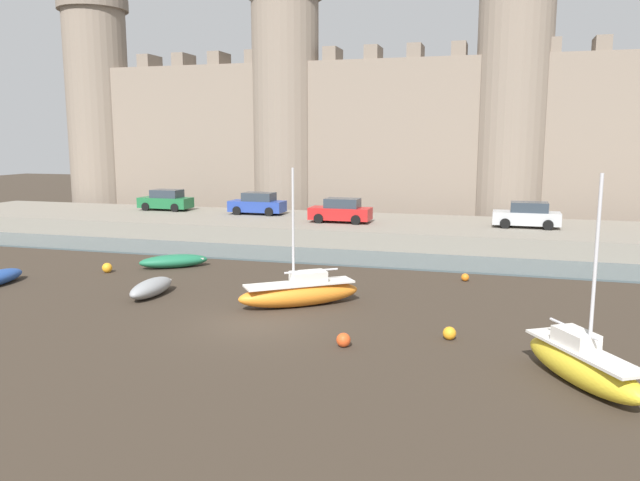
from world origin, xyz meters
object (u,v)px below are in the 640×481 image
(car_quay_centre_east, at_px, (166,200))
(mooring_buoy_mid_mud, at_px, (465,277))
(sailboat_foreground_centre, at_px, (300,292))
(car_quay_centre_west, at_px, (341,211))
(rowboat_near_channel_left, at_px, (151,287))
(car_quay_east, at_px, (527,215))
(mooring_buoy_near_shore, at_px, (449,333))
(mooring_buoy_near_channel, at_px, (107,268))
(sailboat_foreground_right, at_px, (582,364))
(car_quay_west, at_px, (258,204))
(mooring_buoy_off_centre, at_px, (343,340))
(rowboat_near_channel_right, at_px, (174,261))

(car_quay_centre_east, bearing_deg, mooring_buoy_mid_mud, -29.30)
(sailboat_foreground_centre, bearing_deg, car_quay_centre_east, 131.43)
(mooring_buoy_mid_mud, relative_size, car_quay_centre_west, 0.09)
(rowboat_near_channel_left, height_order, car_quay_east, car_quay_east)
(sailboat_foreground_centre, relative_size, rowboat_near_channel_left, 1.88)
(sailboat_foreground_centre, relative_size, mooring_buoy_near_shore, 12.47)
(mooring_buoy_near_channel, relative_size, mooring_buoy_near_shore, 1.11)
(mooring_buoy_mid_mud, bearing_deg, rowboat_near_channel_left, -152.53)
(sailboat_foreground_right, bearing_deg, mooring_buoy_near_shore, 141.66)
(car_quay_centre_west, relative_size, car_quay_east, 1.00)
(car_quay_west, height_order, car_quay_east, same)
(mooring_buoy_off_centre, height_order, car_quay_centre_east, car_quay_centre_east)
(sailboat_foreground_centre, relative_size, rowboat_near_channel_right, 1.60)
(sailboat_foreground_centre, distance_m, car_quay_east, 19.97)
(rowboat_near_channel_left, height_order, sailboat_foreground_right, sailboat_foreground_right)
(sailboat_foreground_right, relative_size, mooring_buoy_mid_mud, 15.80)
(car_quay_centre_west, bearing_deg, sailboat_foreground_right, -60.65)
(mooring_buoy_near_channel, xyz_separation_m, mooring_buoy_near_shore, (17.73, -6.07, -0.03))
(rowboat_near_channel_left, distance_m, car_quay_centre_west, 17.52)
(sailboat_foreground_right, distance_m, rowboat_near_channel_right, 21.98)
(sailboat_foreground_right, relative_size, car_quay_west, 1.44)
(mooring_buoy_near_shore, xyz_separation_m, car_quay_centre_west, (-8.76, 19.36, 1.76))
(mooring_buoy_off_centre, distance_m, car_quay_centre_west, 21.87)
(rowboat_near_channel_left, relative_size, mooring_buoy_near_shore, 6.65)
(mooring_buoy_mid_mud, bearing_deg, car_quay_centre_east, 150.70)
(sailboat_foreground_centre, distance_m, sailboat_foreground_right, 11.62)
(rowboat_near_channel_right, height_order, car_quay_west, car_quay_west)
(rowboat_near_channel_left, xyz_separation_m, rowboat_near_channel_right, (-2.09, 5.72, -0.03))
(mooring_buoy_near_channel, bearing_deg, mooring_buoy_off_centre, -28.41)
(mooring_buoy_near_channel, relative_size, car_quay_centre_west, 0.12)
(car_quay_centre_west, bearing_deg, car_quay_west, 159.26)
(rowboat_near_channel_right, bearing_deg, car_quay_centre_east, 121.03)
(rowboat_near_channel_right, xyz_separation_m, car_quay_east, (18.24, 12.13, 1.63))
(rowboat_near_channel_left, xyz_separation_m, car_quay_centre_west, (4.23, 16.93, 1.60))
(sailboat_foreground_centre, height_order, car_quay_centre_east, sailboat_foreground_centre)
(sailboat_foreground_centre, relative_size, mooring_buoy_mid_mud, 15.11)
(rowboat_near_channel_left, distance_m, mooring_buoy_off_centre, 10.54)
(rowboat_near_channel_left, distance_m, mooring_buoy_mid_mud, 14.65)
(mooring_buoy_near_channel, xyz_separation_m, car_quay_centre_west, (8.98, 13.30, 1.74))
(sailboat_foreground_right, relative_size, car_quay_east, 1.44)
(sailboat_foreground_right, bearing_deg, mooring_buoy_mid_mud, 107.38)
(sailboat_foreground_centre, relative_size, mooring_buoy_off_centre, 11.90)
(rowboat_near_channel_left, xyz_separation_m, mooring_buoy_off_centre, (9.67, -4.17, -0.15))
(sailboat_foreground_centre, xyz_separation_m, mooring_buoy_mid_mud, (6.27, 6.47, -0.40))
(sailboat_foreground_centre, distance_m, mooring_buoy_off_centre, 5.36)
(rowboat_near_channel_right, relative_size, mooring_buoy_near_channel, 6.98)
(car_quay_centre_east, bearing_deg, rowboat_near_channel_left, -61.87)
(mooring_buoy_off_centre, bearing_deg, car_quay_east, 73.63)
(rowboat_near_channel_right, height_order, car_quay_centre_west, car_quay_centre_west)
(mooring_buoy_near_channel, xyz_separation_m, car_quay_centre_east, (-5.98, 16.44, 1.74))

